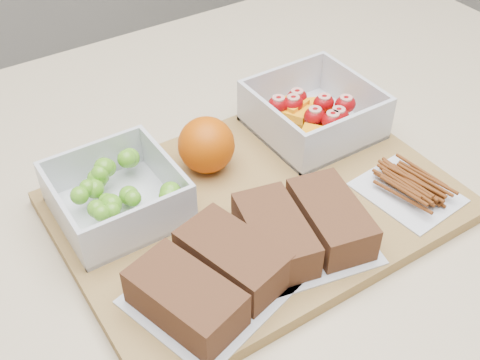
% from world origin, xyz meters
% --- Properties ---
extents(cutting_board, '(0.42, 0.30, 0.02)m').
position_xyz_m(cutting_board, '(-0.01, -0.01, 0.91)').
color(cutting_board, olive).
rests_on(cutting_board, counter).
extents(grape_container, '(0.13, 0.13, 0.05)m').
position_xyz_m(grape_container, '(-0.14, 0.06, 0.94)').
color(grape_container, silver).
rests_on(grape_container, cutting_board).
extents(fruit_container, '(0.14, 0.14, 0.06)m').
position_xyz_m(fruit_container, '(0.12, 0.06, 0.94)').
color(fruit_container, silver).
rests_on(fruit_container, cutting_board).
extents(orange, '(0.07, 0.07, 0.07)m').
position_xyz_m(orange, '(-0.03, 0.07, 0.95)').
color(orange, '#C64F04').
rests_on(orange, cutting_board).
extents(sandwich_bag_left, '(0.16, 0.15, 0.04)m').
position_xyz_m(sandwich_bag_left, '(-0.12, -0.09, 0.94)').
color(sandwich_bag_left, silver).
rests_on(sandwich_bag_left, cutting_board).
extents(sandwich_bag_center, '(0.16, 0.14, 0.04)m').
position_xyz_m(sandwich_bag_center, '(-0.00, -0.09, 0.94)').
color(sandwich_bag_center, silver).
rests_on(sandwich_bag_center, cutting_board).
extents(pretzel_bag, '(0.10, 0.11, 0.02)m').
position_xyz_m(pretzel_bag, '(0.14, -0.10, 0.93)').
color(pretzel_bag, silver).
rests_on(pretzel_bag, cutting_board).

